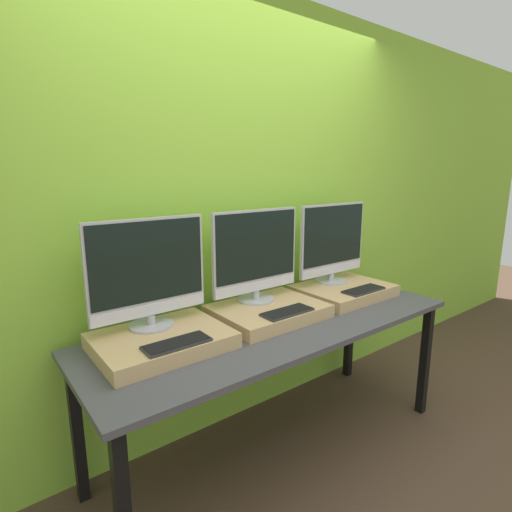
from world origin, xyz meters
name	(u,v)px	position (x,y,z in m)	size (l,w,h in m)	color
ground_plane	(325,487)	(0.00, 0.00, 0.00)	(12.00, 12.00, 0.00)	#4C3828
wall_back	(232,218)	(0.00, 0.81, 1.30)	(8.00, 0.04, 2.60)	#8CC638
workbench	(279,334)	(0.00, 0.37, 0.71)	(2.10, 0.74, 0.78)	#47474C
wooden_riser_left	(162,341)	(-0.64, 0.47, 0.81)	(0.59, 0.45, 0.07)	tan
monitor_left	(148,272)	(-0.64, 0.57, 1.12)	(0.57, 0.21, 0.52)	#B2B2B7
keyboard_left	(177,343)	(-0.64, 0.31, 0.85)	(0.29, 0.12, 0.01)	#2D2D2D
wooden_riser_center	(268,311)	(0.00, 0.47, 0.81)	(0.59, 0.45, 0.07)	tan
monitor_center	(256,255)	(0.00, 0.57, 1.12)	(0.57, 0.21, 0.52)	#B2B2B7
keyboard_center	(287,312)	(0.00, 0.31, 0.85)	(0.29, 0.12, 0.01)	#2D2D2D
wooden_riser_right	(343,291)	(0.64, 0.47, 0.81)	(0.59, 0.45, 0.07)	tan
monitor_right	(333,242)	(0.64, 0.57, 1.12)	(0.57, 0.21, 0.52)	#B2B2B7
keyboard_right	(364,290)	(0.64, 0.31, 0.85)	(0.29, 0.12, 0.01)	#2D2D2D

